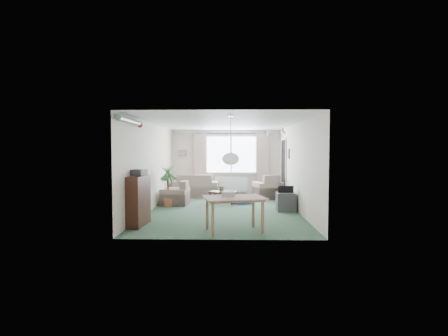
{
  "coord_description": "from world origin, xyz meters",
  "views": [
    {
      "loc": [
        0.23,
        -9.66,
        1.67
      ],
      "look_at": [
        0.0,
        0.3,
        1.15
      ],
      "focal_mm": 28.0,
      "sensor_mm": 36.0,
      "label": 1
    }
  ],
  "objects_px": {
    "sofa": "(196,185)",
    "armchair_corner": "(268,186)",
    "pet_bed": "(242,201)",
    "dining_table": "(234,215)",
    "bookshelf": "(138,201)",
    "houseplant": "(168,185)",
    "tv_cube": "(286,202)",
    "coffee_table": "(223,197)",
    "armchair_left": "(175,193)"
  },
  "relations": [
    {
      "from": "armchair_left",
      "to": "tv_cube",
      "type": "height_order",
      "value": "armchair_left"
    },
    {
      "from": "sofa",
      "to": "armchair_corner",
      "type": "distance_m",
      "value": 2.59
    },
    {
      "from": "sofa",
      "to": "pet_bed",
      "type": "height_order",
      "value": "sofa"
    },
    {
      "from": "bookshelf",
      "to": "houseplant",
      "type": "distance_m",
      "value": 2.55
    },
    {
      "from": "sofa",
      "to": "tv_cube",
      "type": "xyz_separation_m",
      "value": [
        2.78,
        -2.89,
        -0.15
      ]
    },
    {
      "from": "bookshelf",
      "to": "houseplant",
      "type": "bearing_deg",
      "value": 89.23
    },
    {
      "from": "bookshelf",
      "to": "pet_bed",
      "type": "xyz_separation_m",
      "value": [
        2.38,
        3.24,
        -0.49
      ]
    },
    {
      "from": "coffee_table",
      "to": "sofa",
      "type": "bearing_deg",
      "value": 123.45
    },
    {
      "from": "coffee_table",
      "to": "houseplant",
      "type": "relative_size",
      "value": 0.66
    },
    {
      "from": "houseplant",
      "to": "pet_bed",
      "type": "xyz_separation_m",
      "value": [
        2.19,
        0.7,
        -0.56
      ]
    },
    {
      "from": "bookshelf",
      "to": "tv_cube",
      "type": "height_order",
      "value": "bookshelf"
    },
    {
      "from": "dining_table",
      "to": "pet_bed",
      "type": "relative_size",
      "value": 1.76
    },
    {
      "from": "coffee_table",
      "to": "pet_bed",
      "type": "height_order",
      "value": "coffee_table"
    },
    {
      "from": "tv_cube",
      "to": "dining_table",
      "type": "bearing_deg",
      "value": -119.76
    },
    {
      "from": "coffee_table",
      "to": "tv_cube",
      "type": "distance_m",
      "value": 2.2
    },
    {
      "from": "armchair_corner",
      "to": "pet_bed",
      "type": "bearing_deg",
      "value": 36.98
    },
    {
      "from": "houseplant",
      "to": "dining_table",
      "type": "height_order",
      "value": "houseplant"
    },
    {
      "from": "armchair_left",
      "to": "coffee_table",
      "type": "bearing_deg",
      "value": 106.85
    },
    {
      "from": "houseplant",
      "to": "pet_bed",
      "type": "distance_m",
      "value": 2.36
    },
    {
      "from": "armchair_corner",
      "to": "bookshelf",
      "type": "height_order",
      "value": "bookshelf"
    },
    {
      "from": "dining_table",
      "to": "tv_cube",
      "type": "distance_m",
      "value": 2.84
    },
    {
      "from": "sofa",
      "to": "bookshelf",
      "type": "bearing_deg",
      "value": 81.21
    },
    {
      "from": "armchair_corner",
      "to": "armchair_left",
      "type": "bearing_deg",
      "value": 12.85
    },
    {
      "from": "coffee_table",
      "to": "tv_cube",
      "type": "height_order",
      "value": "tv_cube"
    },
    {
      "from": "coffee_table",
      "to": "pet_bed",
      "type": "xyz_separation_m",
      "value": [
        0.58,
        -0.0,
        -0.12
      ]
    },
    {
      "from": "sofa",
      "to": "armchair_corner",
      "type": "relative_size",
      "value": 1.73
    },
    {
      "from": "coffee_table",
      "to": "armchair_left",
      "type": "bearing_deg",
      "value": -167.14
    },
    {
      "from": "houseplant",
      "to": "sofa",
      "type": "bearing_deg",
      "value": 75.79
    },
    {
      "from": "coffee_table",
      "to": "bookshelf",
      "type": "bearing_deg",
      "value": -118.92
    },
    {
      "from": "coffee_table",
      "to": "tv_cube",
      "type": "bearing_deg",
      "value": -37.35
    },
    {
      "from": "sofa",
      "to": "coffee_table",
      "type": "bearing_deg",
      "value": 123.67
    },
    {
      "from": "dining_table",
      "to": "pet_bed",
      "type": "distance_m",
      "value": 3.81
    },
    {
      "from": "bookshelf",
      "to": "sofa",
      "type": "bearing_deg",
      "value": 84.48
    },
    {
      "from": "dining_table",
      "to": "houseplant",
      "type": "bearing_deg",
      "value": 121.91
    },
    {
      "from": "armchair_left",
      "to": "bookshelf",
      "type": "bearing_deg",
      "value": -2.66
    },
    {
      "from": "sofa",
      "to": "dining_table",
      "type": "height_order",
      "value": "sofa"
    },
    {
      "from": "armchair_corner",
      "to": "pet_bed",
      "type": "distance_m",
      "value": 1.5
    },
    {
      "from": "coffee_table",
      "to": "bookshelf",
      "type": "relative_size",
      "value": 0.75
    },
    {
      "from": "dining_table",
      "to": "pet_bed",
      "type": "height_order",
      "value": "dining_table"
    },
    {
      "from": "coffee_table",
      "to": "pet_bed",
      "type": "distance_m",
      "value": 0.6
    },
    {
      "from": "dining_table",
      "to": "pet_bed",
      "type": "xyz_separation_m",
      "value": [
        0.26,
        3.79,
        -0.28
      ]
    },
    {
      "from": "coffee_table",
      "to": "houseplant",
      "type": "distance_m",
      "value": 1.8
    },
    {
      "from": "coffee_table",
      "to": "bookshelf",
      "type": "distance_m",
      "value": 3.73
    },
    {
      "from": "armchair_corner",
      "to": "houseplant",
      "type": "relative_size",
      "value": 0.73
    },
    {
      "from": "armchair_corner",
      "to": "armchair_left",
      "type": "xyz_separation_m",
      "value": [
        -2.98,
        -1.46,
        -0.05
      ]
    },
    {
      "from": "armchair_corner",
      "to": "dining_table",
      "type": "distance_m",
      "value": 5.06
    },
    {
      "from": "armchair_corner",
      "to": "bookshelf",
      "type": "bearing_deg",
      "value": 39.6
    },
    {
      "from": "tv_cube",
      "to": "sofa",
      "type": "bearing_deg",
      "value": 134.21
    },
    {
      "from": "tv_cube",
      "to": "bookshelf",
      "type": "bearing_deg",
      "value": -151.24
    },
    {
      "from": "sofa",
      "to": "tv_cube",
      "type": "bearing_deg",
      "value": 134.05
    }
  ]
}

